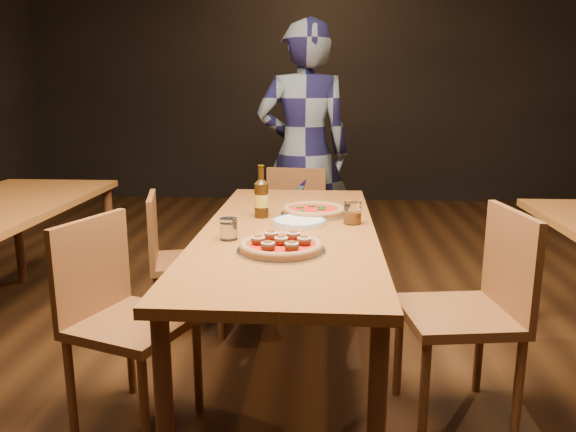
# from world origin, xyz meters

# --- Properties ---
(ground) EXTENTS (9.00, 9.00, 0.00)m
(ground) POSITION_xyz_m (0.00, 0.00, 0.00)
(ground) COLOR black
(table_main) EXTENTS (0.80, 2.00, 0.75)m
(table_main) POSITION_xyz_m (0.00, 0.00, 0.68)
(table_main) COLOR brown
(table_main) RESTS_ON ground
(chair_main_nw) EXTENTS (0.55, 0.55, 0.91)m
(chair_main_nw) POSITION_xyz_m (-0.61, -0.44, 0.46)
(chair_main_nw) COLOR brown
(chair_main_nw) RESTS_ON ground
(chair_main_sw) EXTENTS (0.48, 0.48, 0.85)m
(chair_main_sw) POSITION_xyz_m (-0.61, 0.49, 0.43)
(chair_main_sw) COLOR brown
(chair_main_sw) RESTS_ON ground
(chair_main_e) EXTENTS (0.50, 0.50, 0.95)m
(chair_main_e) POSITION_xyz_m (0.73, -0.31, 0.48)
(chair_main_e) COLOR brown
(chair_main_e) RESTS_ON ground
(chair_end) EXTENTS (0.46, 0.46, 0.89)m
(chair_end) POSITION_xyz_m (-0.06, 1.12, 0.44)
(chair_end) COLOR brown
(chair_end) RESTS_ON ground
(pizza_meatball) EXTENTS (0.36, 0.36, 0.07)m
(pizza_meatball) POSITION_xyz_m (-0.01, -0.38, 0.77)
(pizza_meatball) COLOR #B7B7BF
(pizza_meatball) RESTS_ON table_main
(pizza_margherita) EXTENTS (0.34, 0.34, 0.05)m
(pizza_margherita) POSITION_xyz_m (0.11, 0.29, 0.77)
(pizza_margherita) COLOR #B7B7BF
(pizza_margherita) RESTS_ON table_main
(plate_stack) EXTENTS (0.26, 0.26, 0.02)m
(plate_stack) POSITION_xyz_m (0.04, 0.07, 0.76)
(plate_stack) COLOR white
(plate_stack) RESTS_ON table_main
(beer_bottle) EXTENTS (0.07, 0.07, 0.26)m
(beer_bottle) POSITION_xyz_m (-0.15, 0.22, 0.84)
(beer_bottle) COLOR black
(beer_bottle) RESTS_ON table_main
(water_glass) EXTENTS (0.08, 0.08, 0.09)m
(water_glass) POSITION_xyz_m (-0.25, -0.22, 0.80)
(water_glass) COLOR white
(water_glass) RESTS_ON table_main
(amber_glass) EXTENTS (0.08, 0.08, 0.11)m
(amber_glass) POSITION_xyz_m (0.30, 0.11, 0.80)
(amber_glass) COLOR #924A10
(amber_glass) RESTS_ON table_main
(diner) EXTENTS (0.73, 0.53, 1.85)m
(diner) POSITION_xyz_m (0.01, 1.48, 0.92)
(diner) COLOR black
(diner) RESTS_ON ground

